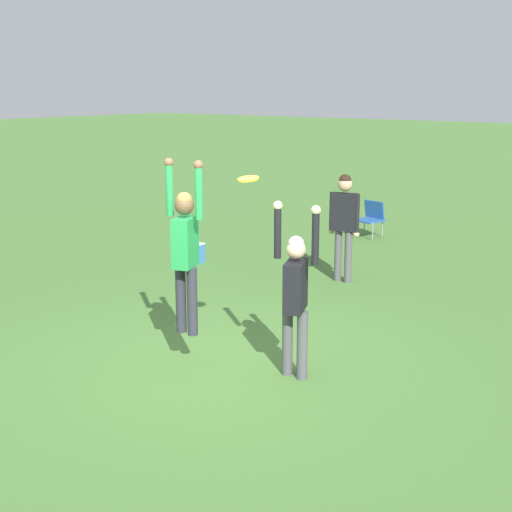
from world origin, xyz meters
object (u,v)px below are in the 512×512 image
Objects in this scene: person_spectator_near at (344,217)px; cooler_box at (191,253)px; person_jumping at (185,244)px; frisbee at (248,179)px; person_defending at (295,288)px; camping_chair_0 at (371,216)px.

person_spectator_near reaches higher than cooler_box.
person_jumping is 4.36m from person_spectator_near.
frisbee is (0.75, 0.19, 0.77)m from person_jumping.
cooler_box is (-4.11, 3.56, -2.05)m from frisbee.
person_defending is at bearing -81.34° from person_spectator_near.
person_jumping is 1.33m from person_defending.
frisbee is 0.59× the size of cooler_box.
person_spectator_near is 3.09m from cooler_box.
person_defending reaches higher than cooler_box.
person_defending is 8.64× the size of frisbee.
camping_chair_0 is at bearing 108.73° from frisbee.
camping_chair_0 reaches higher than cooler_box.
person_jumping is 1.09m from frisbee.
frisbee is 0.30× the size of camping_chair_0.
camping_chair_0 is at bearing -9.88° from person_jumping.
camping_chair_0 is at bearing 69.80° from cooler_box.
cooler_box is at bearing 139.12° from frisbee.
person_defending is at bearing 36.09° from frisbee.
camping_chair_0 is at bearing 96.96° from person_spectator_near.
frisbee reaches higher than camping_chair_0.
person_defending reaches higher than person_spectator_near.
person_defending is 5.13× the size of cooler_box.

